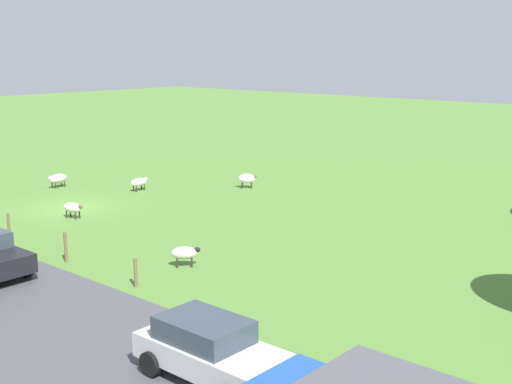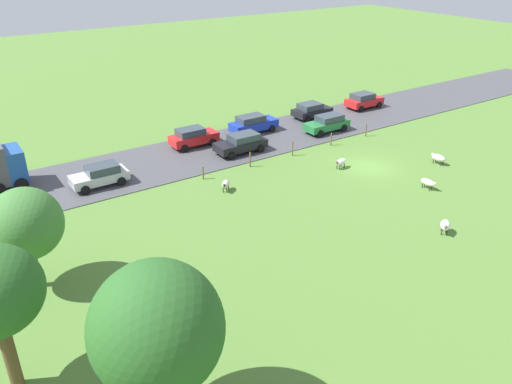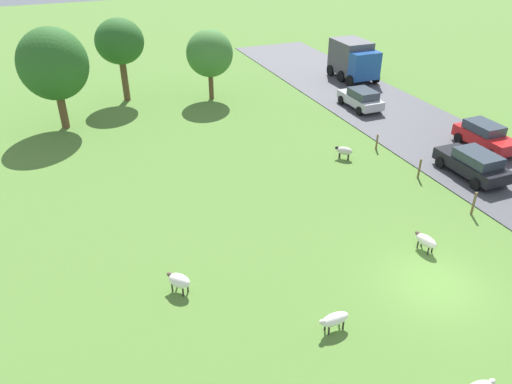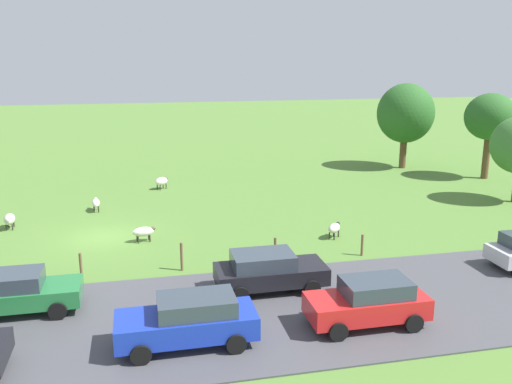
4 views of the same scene
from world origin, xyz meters
TOP-DOWN VIEW (x-y plane):
  - ground_plane at (0.00, 0.00)m, footprint 160.00×160.00m
  - sheep_0 at (2.65, 11.49)m, footprint 1.04×1.03m
  - sheep_1 at (-9.71, 3.47)m, footprint 1.04×1.11m
  - sheep_2 at (-5.06, -0.63)m, footprint 1.25×0.52m
  - sheep_3 at (1.13, 2.03)m, footprint 0.68×1.21m
  - sheep_4 at (-2.54, -4.93)m, footprint 1.31×0.65m
  - fence_post_2 at (5.28, 3.56)m, footprint 0.12×0.12m
  - fence_post_3 at (5.28, 7.71)m, footprint 0.12×0.12m
  - fence_post_4 at (5.28, 11.87)m, footprint 0.12×0.12m
  - car_3 at (8.34, 18.54)m, footprint 1.96×3.99m

SIDE VIEW (x-z plane):
  - ground_plane at x=0.00m, z-range 0.00..0.00m
  - sheep_2 at x=-5.06m, z-range 0.14..0.87m
  - fence_post_4 at x=5.28m, z-range 0.00..1.03m
  - sheep_3 at x=1.13m, z-range 0.14..0.90m
  - sheep_0 at x=2.65m, z-range 0.14..0.91m
  - sheep_4 at x=-2.54m, z-range 0.13..0.93m
  - sheep_1 at x=-9.71m, z-range 0.14..0.98m
  - fence_post_3 at x=5.28m, z-range 0.00..1.18m
  - fence_post_2 at x=5.28m, z-range 0.00..1.26m
  - car_3 at x=8.34m, z-range 0.09..1.60m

